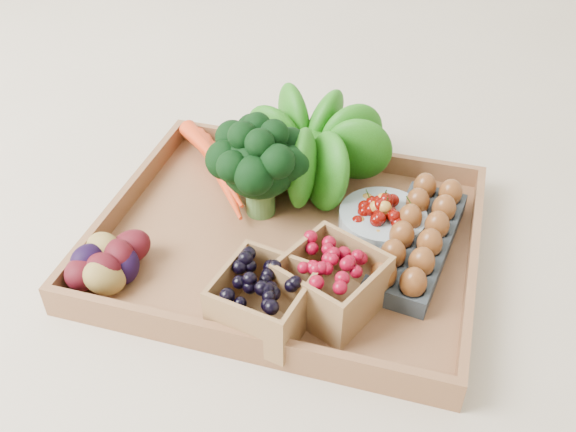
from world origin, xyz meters
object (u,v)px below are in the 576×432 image
(tray, at_px, (288,243))
(cherry_bowl, at_px, (382,222))
(egg_carton, at_px, (417,244))
(broccoli, at_px, (260,181))

(tray, distance_m, cherry_bowl, 0.15)
(tray, distance_m, egg_carton, 0.19)
(egg_carton, bearing_deg, cherry_bowl, 157.96)
(tray, bearing_deg, broccoli, 139.00)
(cherry_bowl, distance_m, egg_carton, 0.07)
(broccoli, bearing_deg, tray, -41.00)
(broccoli, xyz_separation_m, cherry_bowl, (0.19, 0.01, -0.04))
(egg_carton, bearing_deg, tray, -164.22)
(tray, xyz_separation_m, cherry_bowl, (0.13, 0.06, 0.02))
(broccoli, relative_size, egg_carton, 0.59)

